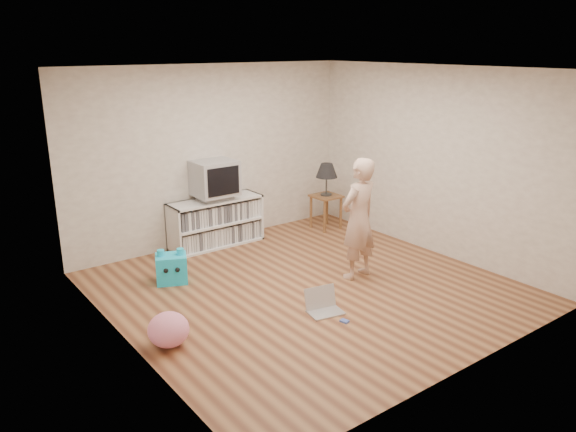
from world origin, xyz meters
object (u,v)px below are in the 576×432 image
(plush_blue, at_px, (172,268))
(laptop, at_px, (323,305))
(person, at_px, (359,219))
(plush_pink, at_px, (168,330))
(dvd_deck, at_px, (215,197))
(side_table, at_px, (326,203))
(table_lamp, at_px, (327,171))
(crt_tv, at_px, (214,178))
(media_unit, at_px, (215,222))

(plush_blue, bearing_deg, laptop, -36.04)
(laptop, bearing_deg, plush_blue, 130.92)
(person, bearing_deg, laptop, 19.97)
(laptop, xyz_separation_m, plush_pink, (-1.70, 0.34, 0.10))
(plush_blue, bearing_deg, dvd_deck, 61.31)
(laptop, bearing_deg, side_table, 60.09)
(person, bearing_deg, plush_pink, -3.27)
(dvd_deck, bearing_deg, laptop, -93.04)
(table_lamp, xyz_separation_m, plush_pink, (-3.65, -1.89, -0.77))
(crt_tv, relative_size, person, 0.39)
(table_lamp, relative_size, plush_blue, 1.11)
(laptop, distance_m, plush_pink, 1.74)
(person, distance_m, plush_blue, 2.41)
(crt_tv, height_order, plush_blue, crt_tv)
(crt_tv, height_order, plush_pink, crt_tv)
(side_table, height_order, table_lamp, table_lamp)
(side_table, bearing_deg, dvd_deck, 168.44)
(side_table, distance_m, plush_pink, 4.12)
(person, relative_size, plush_blue, 3.33)
(crt_tv, bearing_deg, plush_blue, -143.10)
(media_unit, relative_size, plush_pink, 3.43)
(crt_tv, height_order, person, person)
(media_unit, relative_size, person, 0.90)
(side_table, distance_m, table_lamp, 0.53)
(plush_pink, bearing_deg, side_table, 27.36)
(laptop, bearing_deg, table_lamp, 60.09)
(person, bearing_deg, dvd_deck, -74.76)
(media_unit, bearing_deg, laptop, -93.02)
(crt_tv, bearing_deg, table_lamp, -11.45)
(side_table, xyz_separation_m, table_lamp, (0.00, 0.00, 0.53))
(side_table, xyz_separation_m, person, (-0.97, -1.74, 0.36))
(crt_tv, bearing_deg, person, -68.36)
(media_unit, relative_size, dvd_deck, 3.11)
(dvd_deck, xyz_separation_m, laptop, (-0.14, -2.60, -0.66))
(person, distance_m, laptop, 1.30)
(table_lamp, relative_size, plush_pink, 1.26)
(laptop, bearing_deg, dvd_deck, 98.22)
(side_table, bearing_deg, crt_tv, 168.55)
(table_lamp, height_order, plush_blue, table_lamp)
(person, height_order, laptop, person)
(dvd_deck, bearing_deg, plush_pink, -129.17)
(media_unit, relative_size, table_lamp, 2.72)
(dvd_deck, distance_m, plush_pink, 2.97)
(crt_tv, relative_size, plush_pink, 1.47)
(media_unit, xyz_separation_m, plush_pink, (-1.84, -2.27, -0.18))
(media_unit, distance_m, laptop, 2.63)
(side_table, bearing_deg, plush_pink, -152.64)
(laptop, bearing_deg, person, 37.60)
(media_unit, distance_m, side_table, 1.85)
(media_unit, relative_size, plush_blue, 3.01)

